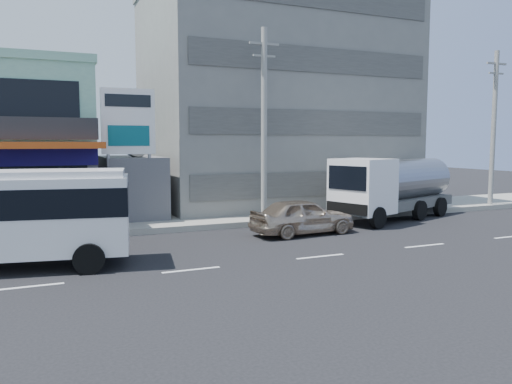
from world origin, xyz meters
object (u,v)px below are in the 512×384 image
concrete_building (272,102)px  utility_pole_far (494,129)px  billboard (128,129)px  utility_pole_near (264,125)px  minibus (6,211)px  sedan (302,216)px  satellite_dish (133,156)px  tanker_truck (391,186)px

concrete_building → utility_pole_far: 14.32m
billboard → utility_pole_near: 6.75m
utility_pole_far → minibus: 28.27m
billboard → minibus: 8.95m
utility_pole_far → sedan: 16.29m
concrete_building → satellite_dish: concrete_building is taller
satellite_dish → minibus: 10.33m
utility_pole_far → sedan: utility_pole_far is taller
minibus → satellite_dish: bearing=56.3°
sedan → tanker_truck: tanker_truck is taller
utility_pole_far → tanker_truck: 9.38m
utility_pole_far → minibus: size_ratio=1.21×
utility_pole_near → sedan: utility_pole_near is taller
satellite_dish → tanker_truck: size_ratio=0.17×
billboard → minibus: bearing=-127.6°
sedan → billboard: bearing=51.6°
sedan → concrete_building: bearing=-21.7°
minibus → sedan: size_ratio=1.66×
satellite_dish → utility_pole_far: size_ratio=0.15×
sedan → minibus: bearing=94.6°
satellite_dish → billboard: 2.31m
concrete_building → utility_pole_near: bearing=-117.8°
satellite_dish → tanker_truck: bearing=-19.2°
satellite_dish → sedan: size_ratio=0.30×
utility_pole_near → tanker_truck: 8.06m
concrete_building → billboard: size_ratio=2.32×
utility_pole_far → minibus: (-27.66, -4.90, -3.16)m
utility_pole_far → minibus: bearing=-170.0°
utility_pole_far → billboard: bearing=175.4°
sedan → tanker_truck: size_ratio=0.55×
tanker_truck → billboard: bearing=168.4°
billboard → satellite_dish: bearing=74.5°
tanker_truck → sedan: bearing=-163.0°
utility_pole_near → sedan: 5.32m
concrete_building → utility_pole_near: 8.79m
utility_pole_far → tanker_truck: bearing=-173.3°
concrete_building → minibus: (-15.66, -12.50, -5.01)m
concrete_building → satellite_dish: size_ratio=10.67×
concrete_building → minibus: 20.65m
concrete_building → minibus: concrete_building is taller
concrete_building → sedan: (-3.41, -10.67, -6.15)m
billboard → sedan: (7.09, -4.87, -4.08)m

